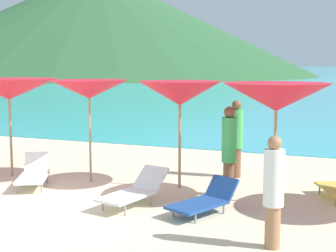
{
  "coord_description": "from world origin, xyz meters",
  "views": [
    {
      "loc": [
        5.84,
        -7.68,
        2.7
      ],
      "look_at": [
        1.42,
        3.33,
        1.2
      ],
      "focal_mm": 53.0,
      "sensor_mm": 36.0,
      "label": 1
    }
  ],
  "objects_px": {
    "lounge_chair_3": "(34,173)",
    "beachgoer_2": "(274,189)",
    "lounge_chair_6": "(134,190)",
    "umbrella_6": "(276,97)",
    "umbrella_3": "(9,89)",
    "beachgoer_1": "(229,148)",
    "umbrella_4": "(89,89)",
    "lounge_chair_0": "(204,200)",
    "umbrella_5": "(180,94)",
    "beachgoer_0": "(236,137)"
  },
  "relations": [
    {
      "from": "umbrella_4",
      "to": "beachgoer_2",
      "type": "relative_size",
      "value": 1.4
    },
    {
      "from": "lounge_chair_3",
      "to": "beachgoer_2",
      "type": "height_order",
      "value": "beachgoer_2"
    },
    {
      "from": "beachgoer_1",
      "to": "umbrella_3",
      "type": "bearing_deg",
      "value": -61.86
    },
    {
      "from": "umbrella_5",
      "to": "beachgoer_1",
      "type": "bearing_deg",
      "value": -10.85
    },
    {
      "from": "umbrella_4",
      "to": "beachgoer_1",
      "type": "xyz_separation_m",
      "value": [
        3.24,
        -0.0,
        -1.13
      ]
    },
    {
      "from": "beachgoer_1",
      "to": "lounge_chair_6",
      "type": "bearing_deg",
      "value": -21.92
    },
    {
      "from": "beachgoer_0",
      "to": "umbrella_4",
      "type": "bearing_deg",
      "value": -171.58
    },
    {
      "from": "umbrella_3",
      "to": "beachgoer_1",
      "type": "height_order",
      "value": "umbrella_3"
    },
    {
      "from": "beachgoer_0",
      "to": "umbrella_6",
      "type": "bearing_deg",
      "value": -79.0
    },
    {
      "from": "umbrella_6",
      "to": "umbrella_5",
      "type": "bearing_deg",
      "value": 168.15
    },
    {
      "from": "umbrella_4",
      "to": "umbrella_6",
      "type": "relative_size",
      "value": 1.0
    },
    {
      "from": "umbrella_3",
      "to": "lounge_chair_0",
      "type": "bearing_deg",
      "value": -12.66
    },
    {
      "from": "umbrella_3",
      "to": "umbrella_6",
      "type": "distance_m",
      "value": 6.31
    },
    {
      "from": "umbrella_3",
      "to": "umbrella_4",
      "type": "xyz_separation_m",
      "value": [
        2.11,
        0.14,
        0.03
      ]
    },
    {
      "from": "umbrella_6",
      "to": "lounge_chair_3",
      "type": "height_order",
      "value": "umbrella_6"
    },
    {
      "from": "lounge_chair_0",
      "to": "beachgoer_1",
      "type": "xyz_separation_m",
      "value": [
        0.09,
        1.32,
        0.75
      ]
    },
    {
      "from": "umbrella_5",
      "to": "beachgoer_1",
      "type": "relative_size",
      "value": 1.26
    },
    {
      "from": "umbrella_6",
      "to": "lounge_chair_6",
      "type": "bearing_deg",
      "value": -155.89
    },
    {
      "from": "lounge_chair_3",
      "to": "beachgoer_0",
      "type": "bearing_deg",
      "value": 6.11
    },
    {
      "from": "beachgoer_2",
      "to": "lounge_chair_6",
      "type": "bearing_deg",
      "value": 77.77
    },
    {
      "from": "lounge_chair_0",
      "to": "beachgoer_2",
      "type": "relative_size",
      "value": 0.91
    },
    {
      "from": "lounge_chair_0",
      "to": "beachgoer_0",
      "type": "xyz_separation_m",
      "value": [
        -0.19,
        3.04,
        0.73
      ]
    },
    {
      "from": "umbrella_5",
      "to": "lounge_chair_0",
      "type": "bearing_deg",
      "value": -55.59
    },
    {
      "from": "umbrella_4",
      "to": "lounge_chair_0",
      "type": "height_order",
      "value": "umbrella_4"
    },
    {
      "from": "lounge_chair_3",
      "to": "lounge_chair_6",
      "type": "bearing_deg",
      "value": -37.33
    },
    {
      "from": "beachgoer_0",
      "to": "lounge_chair_0",
      "type": "bearing_deg",
      "value": -108.11
    },
    {
      "from": "umbrella_4",
      "to": "umbrella_5",
      "type": "relative_size",
      "value": 1.0
    },
    {
      "from": "umbrella_4",
      "to": "beachgoer_2",
      "type": "bearing_deg",
      "value": -29.28
    },
    {
      "from": "umbrella_5",
      "to": "lounge_chair_3",
      "type": "bearing_deg",
      "value": -160.55
    },
    {
      "from": "lounge_chair_0",
      "to": "beachgoer_1",
      "type": "height_order",
      "value": "beachgoer_1"
    },
    {
      "from": "umbrella_5",
      "to": "umbrella_6",
      "type": "bearing_deg",
      "value": -11.85
    },
    {
      "from": "umbrella_3",
      "to": "beachgoer_0",
      "type": "bearing_deg",
      "value": 20.18
    },
    {
      "from": "umbrella_3",
      "to": "beachgoer_0",
      "type": "relative_size",
      "value": 1.29
    },
    {
      "from": "lounge_chair_0",
      "to": "lounge_chair_6",
      "type": "bearing_deg",
      "value": -157.16
    },
    {
      "from": "lounge_chair_6",
      "to": "beachgoer_1",
      "type": "distance_m",
      "value": 2.12
    },
    {
      "from": "umbrella_6",
      "to": "lounge_chair_3",
      "type": "relative_size",
      "value": 1.58
    },
    {
      "from": "umbrella_5",
      "to": "lounge_chair_3",
      "type": "distance_m",
      "value": 3.66
    },
    {
      "from": "umbrella_3",
      "to": "beachgoer_2",
      "type": "bearing_deg",
      "value": -19.94
    },
    {
      "from": "lounge_chair_6",
      "to": "beachgoer_0",
      "type": "bearing_deg",
      "value": 80.01
    },
    {
      "from": "umbrella_6",
      "to": "beachgoer_2",
      "type": "height_order",
      "value": "umbrella_6"
    },
    {
      "from": "lounge_chair_3",
      "to": "beachgoer_1",
      "type": "relative_size",
      "value": 0.8
    },
    {
      "from": "umbrella_5",
      "to": "lounge_chair_0",
      "type": "xyz_separation_m",
      "value": [
        1.06,
        -1.55,
        -1.82
      ]
    },
    {
      "from": "beachgoer_2",
      "to": "umbrella_5",
      "type": "bearing_deg",
      "value": 53.34
    },
    {
      "from": "umbrella_5",
      "to": "beachgoer_2",
      "type": "height_order",
      "value": "umbrella_5"
    },
    {
      "from": "umbrella_6",
      "to": "beachgoer_1",
      "type": "bearing_deg",
      "value": 166.96
    },
    {
      "from": "umbrella_4",
      "to": "lounge_chair_0",
      "type": "bearing_deg",
      "value": -22.82
    },
    {
      "from": "lounge_chair_0",
      "to": "lounge_chair_3",
      "type": "height_order",
      "value": "lounge_chair_3"
    },
    {
      "from": "umbrella_3",
      "to": "umbrella_4",
      "type": "relative_size",
      "value": 1.02
    },
    {
      "from": "lounge_chair_6",
      "to": "beachgoer_2",
      "type": "xyz_separation_m",
      "value": [
        2.85,
        -1.25,
        0.6
      ]
    },
    {
      "from": "umbrella_3",
      "to": "umbrella_5",
      "type": "height_order",
      "value": "umbrella_3"
    }
  ]
}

